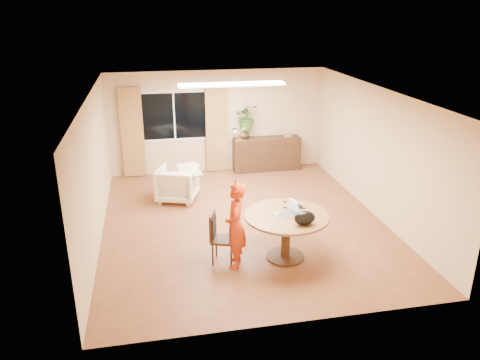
# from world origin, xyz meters

# --- Properties ---
(floor) EXTENTS (6.50, 6.50, 0.00)m
(floor) POSITION_xyz_m (0.00, 0.00, 0.00)
(floor) COLOR brown
(floor) RESTS_ON ground
(ceiling) EXTENTS (6.50, 6.50, 0.00)m
(ceiling) POSITION_xyz_m (0.00, 0.00, 2.60)
(ceiling) COLOR white
(ceiling) RESTS_ON wall_back
(wall_back) EXTENTS (5.50, 0.00, 5.50)m
(wall_back) POSITION_xyz_m (0.00, 3.25, 1.30)
(wall_back) COLOR #CEB086
(wall_back) RESTS_ON floor
(wall_left) EXTENTS (0.00, 6.50, 6.50)m
(wall_left) POSITION_xyz_m (-2.75, 0.00, 1.30)
(wall_left) COLOR #CEB086
(wall_left) RESTS_ON floor
(wall_right) EXTENTS (0.00, 6.50, 6.50)m
(wall_right) POSITION_xyz_m (2.75, 0.00, 1.30)
(wall_right) COLOR #CEB086
(wall_right) RESTS_ON floor
(window) EXTENTS (1.70, 0.03, 1.30)m
(window) POSITION_xyz_m (-1.10, 3.23, 1.50)
(window) COLOR white
(window) RESTS_ON wall_back
(curtain_left) EXTENTS (0.55, 0.08, 2.25)m
(curtain_left) POSITION_xyz_m (-2.15, 3.15, 1.15)
(curtain_left) COLOR brown
(curtain_left) RESTS_ON wall_back
(curtain_right) EXTENTS (0.55, 0.08, 2.25)m
(curtain_right) POSITION_xyz_m (-0.05, 3.15, 1.15)
(curtain_right) COLOR brown
(curtain_right) RESTS_ON wall_back
(ceiling_panel) EXTENTS (2.20, 0.35, 0.05)m
(ceiling_panel) POSITION_xyz_m (0.00, 1.20, 2.57)
(ceiling_panel) COLOR white
(ceiling_panel) RESTS_ON ceiling
(dining_table) EXTENTS (1.42, 1.42, 0.81)m
(dining_table) POSITION_xyz_m (0.43, -1.51, 0.64)
(dining_table) COLOR brown
(dining_table) RESTS_ON floor
(dining_chair) EXTENTS (0.53, 0.51, 0.89)m
(dining_chair) POSITION_xyz_m (-0.63, -1.44, 0.44)
(dining_chair) COLOR black
(dining_chair) RESTS_ON floor
(child) EXTENTS (0.60, 0.47, 1.46)m
(child) POSITION_xyz_m (-0.45, -1.58, 0.73)
(child) COLOR red
(child) RESTS_ON floor
(laptop) EXTENTS (0.44, 0.36, 0.25)m
(laptop) POSITION_xyz_m (0.42, -1.53, 0.93)
(laptop) COLOR #B7B7BC
(laptop) RESTS_ON dining_table
(tumbler) EXTENTS (0.08, 0.08, 0.11)m
(tumbler) POSITION_xyz_m (0.49, -1.23, 0.86)
(tumbler) COLOR white
(tumbler) RESTS_ON dining_table
(wine_glass) EXTENTS (0.09, 0.09, 0.19)m
(wine_glass) POSITION_xyz_m (0.79, -1.33, 0.91)
(wine_glass) COLOR white
(wine_glass) RESTS_ON dining_table
(pot_lid) EXTENTS (0.26, 0.26, 0.03)m
(pot_lid) POSITION_xyz_m (0.68, -1.24, 0.83)
(pot_lid) COLOR white
(pot_lid) RESTS_ON dining_table
(handbag) EXTENTS (0.36, 0.22, 0.23)m
(handbag) POSITION_xyz_m (0.60, -1.93, 0.93)
(handbag) COLOR black
(handbag) RESTS_ON dining_table
(armchair) EXTENTS (1.05, 1.06, 0.77)m
(armchair) POSITION_xyz_m (-1.20, 1.42, 0.38)
(armchair) COLOR beige
(armchair) RESTS_ON floor
(throw) EXTENTS (0.56, 0.64, 0.03)m
(throw) POSITION_xyz_m (-0.94, 1.37, 0.78)
(throw) COLOR beige
(throw) RESTS_ON armchair
(sideboard) EXTENTS (1.75, 0.43, 0.87)m
(sideboard) POSITION_xyz_m (1.24, 3.01, 0.44)
(sideboard) COLOR black
(sideboard) RESTS_ON floor
(vase) EXTENTS (0.28, 0.28, 0.25)m
(vase) POSITION_xyz_m (0.65, 3.01, 1.00)
(vase) COLOR black
(vase) RESTS_ON sideboard
(bouquet) EXTENTS (0.66, 0.59, 0.66)m
(bouquet) POSITION_xyz_m (0.71, 3.01, 1.45)
(bouquet) COLOR #356325
(bouquet) RESTS_ON vase
(book_stack) EXTENTS (0.22, 0.19, 0.08)m
(book_stack) POSITION_xyz_m (1.81, 3.01, 0.91)
(book_stack) COLOR olive
(book_stack) RESTS_ON sideboard
(desk_lamp) EXTENTS (0.14, 0.14, 0.31)m
(desk_lamp) POSITION_xyz_m (0.39, 2.96, 1.03)
(desk_lamp) COLOR black
(desk_lamp) RESTS_ON sideboard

